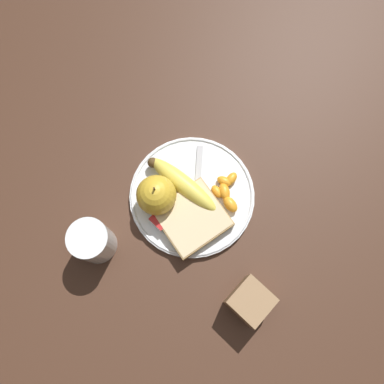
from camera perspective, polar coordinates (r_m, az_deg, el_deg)
ground_plane at (r=0.73m, az=0.00°, el=-0.69°), size 3.00×3.00×0.00m
plate at (r=0.73m, az=0.00°, el=-0.52°), size 0.24×0.24×0.01m
juice_glass at (r=0.70m, az=-14.82°, el=-7.33°), size 0.07×0.07×0.09m
apple at (r=0.69m, az=-5.45°, el=-0.48°), size 0.07×0.07×0.08m
banana at (r=0.71m, az=-1.74°, el=1.03°), size 0.04×0.16×0.04m
bread_slice at (r=0.70m, az=0.02°, el=-4.01°), size 0.14×0.13×0.02m
fork at (r=0.72m, az=0.76°, el=-0.70°), size 0.15×0.13×0.00m
jam_packet at (r=0.70m, az=-4.53°, el=-4.03°), size 0.04×0.03×0.02m
orange_segment_0 at (r=0.73m, az=6.01°, el=2.00°), size 0.03×0.02×0.02m
orange_segment_1 at (r=0.72m, az=3.78°, el=0.09°), size 0.02×0.03×0.02m
orange_segment_2 at (r=0.72m, az=4.95°, el=1.63°), size 0.03×0.03×0.02m
orange_segment_3 at (r=0.72m, az=4.96°, el=0.06°), size 0.04×0.04×0.02m
orange_segment_4 at (r=0.71m, az=5.86°, el=-1.87°), size 0.03×0.04×0.02m
orange_segment_5 at (r=0.71m, az=0.87°, el=-0.33°), size 0.03×0.04×0.02m
condiment_caddy at (r=0.68m, az=8.82°, el=-16.10°), size 0.06×0.06×0.07m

